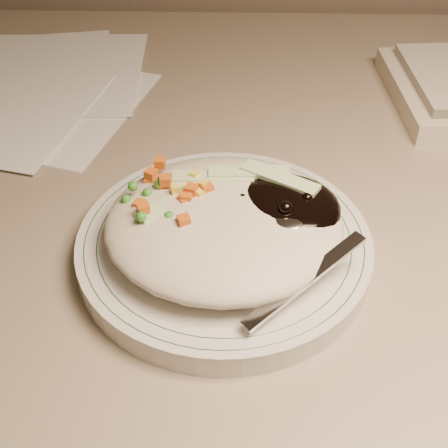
{
  "coord_description": "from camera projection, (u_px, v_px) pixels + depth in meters",
  "views": [
    {
      "loc": [
        -0.1,
        0.84,
        1.11
      ],
      "look_at": [
        -0.11,
        1.22,
        0.78
      ],
      "focal_mm": 50.0,
      "sensor_mm": 36.0,
      "label": 1
    }
  ],
  "objects": [
    {
      "name": "plate_rim",
      "position": [
        224.0,
        238.0,
        0.52
      ],
      "size": [
        0.23,
        0.23,
        0.0
      ],
      "color": "#144723",
      "rests_on": "plate"
    },
    {
      "name": "desk",
      "position": [
        318.0,
        283.0,
        0.78
      ],
      "size": [
        1.4,
        0.7,
        0.74
      ],
      "color": "gray",
      "rests_on": "ground"
    },
    {
      "name": "meal",
      "position": [
        229.0,
        220.0,
        0.5
      ],
      "size": [
        0.2,
        0.19,
        0.05
      ],
      "color": "beige",
      "rests_on": "plate"
    },
    {
      "name": "plate",
      "position": [
        224.0,
        247.0,
        0.52
      ],
      "size": [
        0.24,
        0.24,
        0.02
      ],
      "primitive_type": "cylinder",
      "color": "silver",
      "rests_on": "desk"
    }
  ]
}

